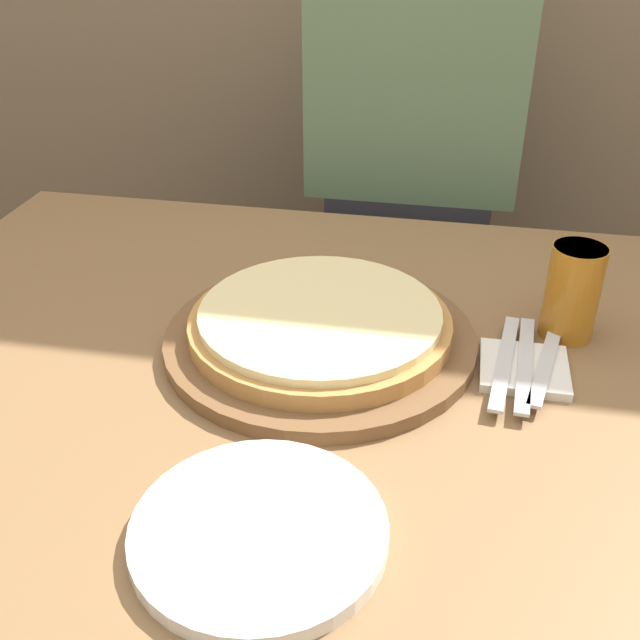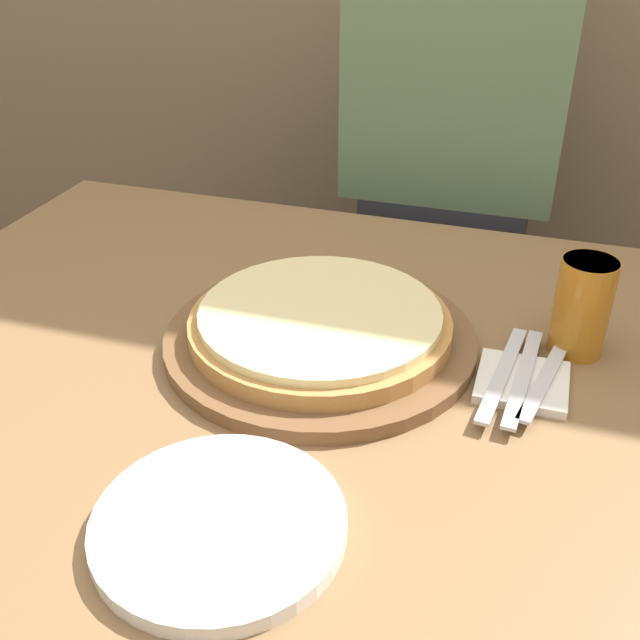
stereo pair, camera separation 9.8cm
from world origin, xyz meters
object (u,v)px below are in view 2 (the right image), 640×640
pizza_on_board (320,330)px  beer_glass (583,303)px  dinner_plate (219,524)px  spoon (544,380)px  diner_person (446,215)px  fork (502,373)px  dinner_knife (523,377)px

pizza_on_board → beer_glass: (0.33, 0.09, 0.05)m
dinner_plate → spoon: (0.28, 0.33, 0.01)m
spoon → pizza_on_board: bearing=177.5°
pizza_on_board → spoon: bearing=-2.5°
beer_glass → diner_person: diner_person is taller
pizza_on_board → diner_person: size_ratio=0.31×
pizza_on_board → fork: size_ratio=1.89×
fork → dinner_knife: 0.03m
dinner_plate → diner_person: bearing=86.9°
fork → spoon: (0.05, -0.00, 0.00)m
fork → dinner_plate: bearing=-125.1°
dinner_knife → spoon: same height
pizza_on_board → dinner_plate: size_ratio=1.68×
spoon → beer_glass: bearing=72.2°
fork → spoon: size_ratio=1.18×
beer_glass → diner_person: size_ratio=0.10×
diner_person → pizza_on_board: bearing=-95.4°
pizza_on_board → diner_person: (0.06, 0.67, -0.10)m
dinner_plate → pizza_on_board: bearing=91.3°
diner_person → dinner_plate: bearing=-93.1°
pizza_on_board → dinner_knife: pizza_on_board is taller
dinner_knife → diner_person: diner_person is taller
beer_glass → diner_person: (-0.26, 0.58, -0.14)m
beer_glass → fork: size_ratio=0.60×
diner_person → dinner_knife: bearing=-73.5°
dinner_knife → spoon: size_ratio=1.18×
dinner_plate → spoon: dinner_plate is taller
pizza_on_board → dinner_plate: bearing=-88.7°
spoon → fork: bearing=180.0°
fork → diner_person: (-0.18, 0.68, -0.09)m
dinner_plate → beer_glass: bearing=54.0°
dinner_knife → diner_person: (-0.20, 0.68, -0.09)m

